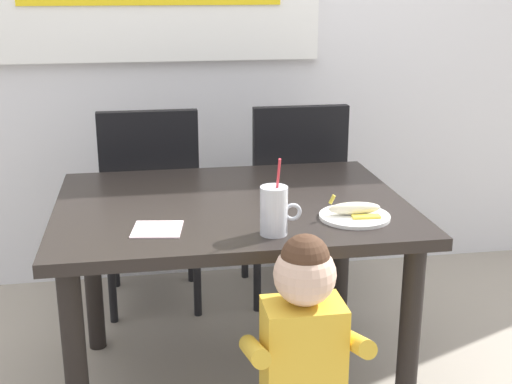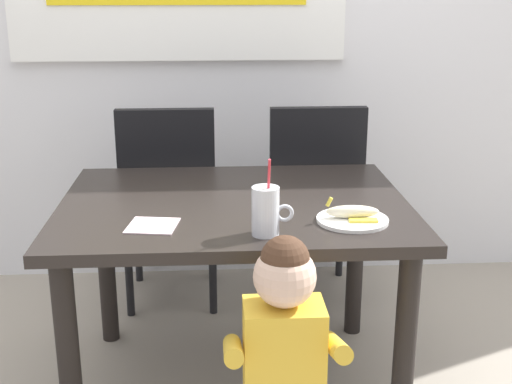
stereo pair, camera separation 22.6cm
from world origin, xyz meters
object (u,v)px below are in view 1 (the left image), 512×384
(dining_chair_left, at_px, (151,198))
(peeled_banana, at_px, (355,209))
(dining_table, at_px, (232,230))
(paper_napkin, at_px, (157,229))
(dining_chair_right, at_px, (294,191))
(snack_plate, at_px, (355,216))
(milk_cup, at_px, (274,213))
(toddler_standing, at_px, (303,341))

(dining_chair_left, distance_m, peeled_banana, 1.16)
(dining_table, xyz_separation_m, dining_chair_left, (-0.27, 0.70, -0.09))
(paper_napkin, bearing_deg, peeled_banana, 0.46)
(dining_chair_right, xyz_separation_m, paper_napkin, (-0.65, -0.95, 0.20))
(dining_table, height_order, peeled_banana, peeled_banana)
(dining_chair_left, height_order, snack_plate, dining_chair_left)
(dining_chair_right, relative_size, milk_cup, 3.88)
(toddler_standing, xyz_separation_m, paper_napkin, (-0.38, 0.38, 0.21))
(paper_napkin, bearing_deg, toddler_standing, -44.85)
(dining_chair_right, distance_m, peeled_banana, 0.97)
(peeled_banana, xyz_separation_m, paper_napkin, (-0.64, -0.01, -0.03))
(dining_table, xyz_separation_m, paper_napkin, (-0.26, -0.24, 0.11))
(toddler_standing, relative_size, milk_cup, 3.39)
(dining_chair_left, distance_m, milk_cup, 1.13)
(dining_table, xyz_separation_m, milk_cup, (0.09, -0.34, 0.17))
(snack_plate, height_order, paper_napkin, snack_plate)
(dining_table, relative_size, milk_cup, 4.89)
(dining_chair_left, xyz_separation_m, toddler_standing, (0.39, -1.32, -0.02))
(dining_chair_right, distance_m, paper_napkin, 1.16)
(dining_chair_right, relative_size, snack_plate, 4.17)
(snack_plate, bearing_deg, paper_napkin, -179.71)
(peeled_banana, height_order, paper_napkin, peeled_banana)
(dining_chair_left, xyz_separation_m, snack_plate, (0.64, -0.94, 0.20))
(dining_chair_right, height_order, milk_cup, milk_cup)
(dining_chair_left, height_order, paper_napkin, dining_chair_left)
(snack_plate, height_order, peeled_banana, peeled_banana)
(toddler_standing, distance_m, milk_cup, 0.40)
(milk_cup, bearing_deg, peeled_banana, 19.35)
(milk_cup, bearing_deg, snack_plate, 19.12)
(dining_table, distance_m, paper_napkin, 0.37)
(dining_chair_left, xyz_separation_m, peeled_banana, (0.65, -0.94, 0.23))
(milk_cup, distance_m, snack_plate, 0.31)
(dining_table, height_order, milk_cup, milk_cup)
(toddler_standing, distance_m, snack_plate, 0.51)
(dining_chair_left, height_order, milk_cup, milk_cup)
(snack_plate, bearing_deg, toddler_standing, -124.04)
(dining_chair_right, height_order, toddler_standing, dining_chair_right)
(dining_table, xyz_separation_m, peeled_banana, (0.37, -0.24, 0.14))
(snack_plate, bearing_deg, dining_chair_right, 89.22)
(dining_table, bearing_deg, dining_chair_left, 111.25)
(paper_napkin, bearing_deg, snack_plate, 0.29)
(dining_table, xyz_separation_m, snack_plate, (0.37, -0.24, 0.11))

